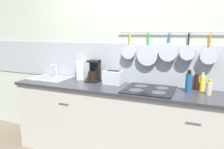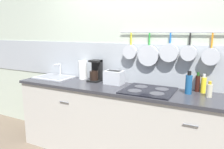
{
  "view_description": "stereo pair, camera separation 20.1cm",
  "coord_description": "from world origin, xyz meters",
  "px_view_note": "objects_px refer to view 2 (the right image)",
  "views": [
    {
      "loc": [
        0.78,
        -2.39,
        1.59
      ],
      "look_at": [
        -0.22,
        0.0,
        1.08
      ],
      "focal_mm": 35.0,
      "sensor_mm": 36.0,
      "label": 1
    },
    {
      "loc": [
        0.96,
        -2.31,
        1.59
      ],
      "look_at": [
        -0.22,
        0.0,
        1.08
      ],
      "focal_mm": 35.0,
      "sensor_mm": 36.0,
      "label": 2
    }
  ],
  "objects_px": {
    "paper_towel_roll": "(83,70)",
    "bottle_vinegar": "(204,85)",
    "coffee_maker": "(96,72)",
    "bottle_hot_sauce": "(209,90)",
    "toaster": "(114,77)",
    "bottle_sesame_oil": "(189,84)",
    "bottle_dish_soap": "(197,83)"
  },
  "relations": [
    {
      "from": "coffee_maker",
      "to": "toaster",
      "type": "distance_m",
      "value": 0.3
    },
    {
      "from": "coffee_maker",
      "to": "bottle_dish_soap",
      "type": "xyz_separation_m",
      "value": [
        1.29,
        0.06,
        -0.02
      ]
    },
    {
      "from": "toaster",
      "to": "bottle_hot_sauce",
      "type": "xyz_separation_m",
      "value": [
        1.13,
        -0.07,
        -0.01
      ]
    },
    {
      "from": "paper_towel_roll",
      "to": "coffee_maker",
      "type": "bearing_deg",
      "value": -8.48
    },
    {
      "from": "bottle_vinegar",
      "to": "bottle_hot_sauce",
      "type": "xyz_separation_m",
      "value": [
        0.07,
        -0.15,
        -0.02
      ]
    },
    {
      "from": "bottle_vinegar",
      "to": "toaster",
      "type": "bearing_deg",
      "value": -175.83
    },
    {
      "from": "bottle_dish_soap",
      "to": "bottle_hot_sauce",
      "type": "bearing_deg",
      "value": -51.82
    },
    {
      "from": "toaster",
      "to": "bottle_hot_sauce",
      "type": "distance_m",
      "value": 1.13
    },
    {
      "from": "toaster",
      "to": "bottle_sesame_oil",
      "type": "height_order",
      "value": "bottle_sesame_oil"
    },
    {
      "from": "paper_towel_roll",
      "to": "bottle_vinegar",
      "type": "distance_m",
      "value": 1.59
    },
    {
      "from": "coffee_maker",
      "to": "bottle_sesame_oil",
      "type": "relative_size",
      "value": 1.16
    },
    {
      "from": "paper_towel_roll",
      "to": "bottle_vinegar",
      "type": "bearing_deg",
      "value": 0.08
    },
    {
      "from": "paper_towel_roll",
      "to": "toaster",
      "type": "height_order",
      "value": "paper_towel_roll"
    },
    {
      "from": "bottle_sesame_oil",
      "to": "bottle_vinegar",
      "type": "xyz_separation_m",
      "value": [
        0.14,
        0.12,
        -0.02
      ]
    },
    {
      "from": "bottle_sesame_oil",
      "to": "bottle_hot_sauce",
      "type": "height_order",
      "value": "bottle_sesame_oil"
    },
    {
      "from": "bottle_dish_soap",
      "to": "bottle_vinegar",
      "type": "xyz_separation_m",
      "value": [
        0.07,
        -0.03,
        -0.0
      ]
    },
    {
      "from": "paper_towel_roll",
      "to": "bottle_hot_sauce",
      "type": "distance_m",
      "value": 1.67
    },
    {
      "from": "paper_towel_roll",
      "to": "bottle_dish_soap",
      "type": "distance_m",
      "value": 1.52
    },
    {
      "from": "toaster",
      "to": "bottle_sesame_oil",
      "type": "relative_size",
      "value": 1.02
    },
    {
      "from": "coffee_maker",
      "to": "bottle_hot_sauce",
      "type": "height_order",
      "value": "coffee_maker"
    },
    {
      "from": "paper_towel_roll",
      "to": "bottle_dish_soap",
      "type": "xyz_separation_m",
      "value": [
        1.52,
        0.03,
        -0.03
      ]
    },
    {
      "from": "coffee_maker",
      "to": "bottle_hot_sauce",
      "type": "xyz_separation_m",
      "value": [
        1.42,
        -0.11,
        -0.05
      ]
    },
    {
      "from": "bottle_sesame_oil",
      "to": "coffee_maker",
      "type": "bearing_deg",
      "value": 176.19
    },
    {
      "from": "coffee_maker",
      "to": "toaster",
      "type": "relative_size",
      "value": 1.14
    },
    {
      "from": "toaster",
      "to": "bottle_sesame_oil",
      "type": "distance_m",
      "value": 0.92
    },
    {
      "from": "bottle_vinegar",
      "to": "bottle_dish_soap",
      "type": "bearing_deg",
      "value": 158.93
    },
    {
      "from": "paper_towel_roll",
      "to": "bottle_dish_soap",
      "type": "height_order",
      "value": "paper_towel_roll"
    },
    {
      "from": "bottle_sesame_oil",
      "to": "toaster",
      "type": "bearing_deg",
      "value": 177.41
    },
    {
      "from": "paper_towel_roll",
      "to": "bottle_sesame_oil",
      "type": "relative_size",
      "value": 1.04
    },
    {
      "from": "bottle_dish_soap",
      "to": "toaster",
      "type": "bearing_deg",
      "value": -174.12
    },
    {
      "from": "paper_towel_roll",
      "to": "coffee_maker",
      "type": "relative_size",
      "value": 0.9
    },
    {
      "from": "bottle_vinegar",
      "to": "bottle_hot_sauce",
      "type": "distance_m",
      "value": 0.16
    }
  ]
}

